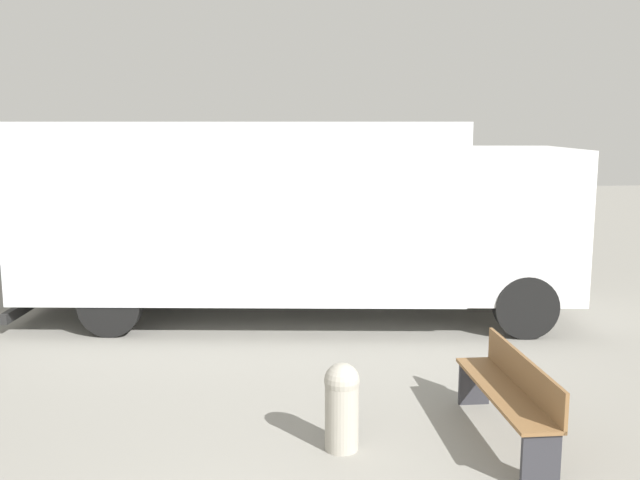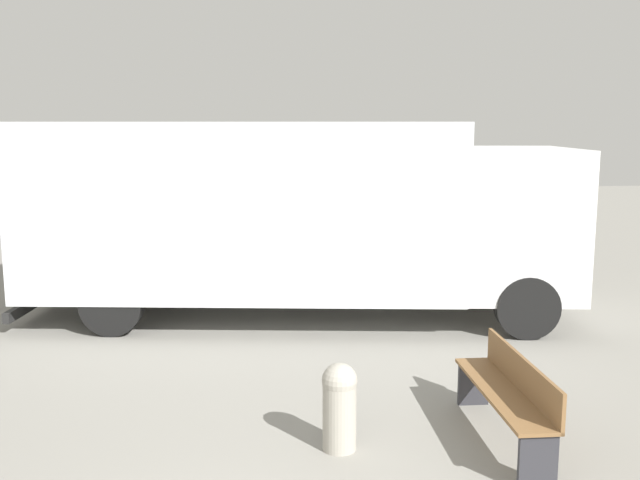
% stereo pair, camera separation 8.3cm
% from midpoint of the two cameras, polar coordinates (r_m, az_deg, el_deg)
% --- Properties ---
extents(delivery_truck, '(8.77, 3.55, 3.10)m').
position_cam_midpoint_polar(delivery_truck, '(11.26, -2.59, 2.37)').
color(delivery_truck, silver).
rests_on(delivery_truck, ground).
extents(park_bench, '(0.45, 1.96, 0.86)m').
position_cam_midpoint_polar(park_bench, '(7.31, 14.70, -11.63)').
color(park_bench, brown).
rests_on(park_bench, ground).
extents(bollard_near_bench, '(0.34, 0.34, 0.85)m').
position_cam_midpoint_polar(bollard_near_bench, '(6.92, 1.40, -12.90)').
color(bollard_near_bench, '#9E998C').
rests_on(bollard_near_bench, ground).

